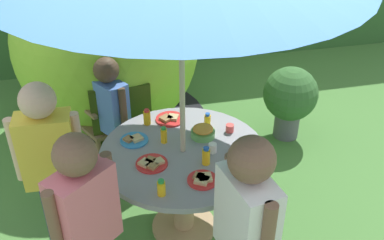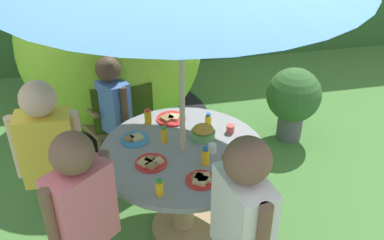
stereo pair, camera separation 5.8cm
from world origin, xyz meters
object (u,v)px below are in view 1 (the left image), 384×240
object	(u,v)px
wooden_chair	(101,104)
child_in_pink_shirt	(84,210)
snack_bowl	(203,132)
plate_mid_right	(170,119)
dome_tent	(106,43)
plate_mid_left	(242,152)
garden_table	(183,169)
child_in_yellow_shirt	(48,150)
juice_bottle_near_right	(164,135)
plate_front_edge	(151,163)
juice_bottle_back_edge	(161,188)
plate_near_left	(202,179)
cup_near	(213,148)
child_in_white_shirt	(246,218)
plate_center_front	(134,140)
juice_bottle_center_back	(206,156)
potted_plant	(290,97)
juice_bottle_far_right	(147,117)
juice_bottle_far_left	(207,120)
child_in_blue_shirt	(110,106)
cup_far	(230,128)

from	to	relation	value
wooden_chair	child_in_pink_shirt	distance (m)	1.62
snack_bowl	plate_mid_right	size ratio (longest dim) A/B	0.79
dome_tent	plate_mid_left	world-z (taller)	dome_tent
garden_table	child_in_yellow_shirt	size ratio (longest dim) A/B	0.86
juice_bottle_near_right	wooden_chair	bearing A→B (deg)	114.60
plate_front_edge	juice_bottle_back_edge	distance (m)	0.30
plate_near_left	cup_near	xyz separation A→B (m)	(0.14, 0.28, 0.02)
dome_tent	child_in_white_shirt	world-z (taller)	dome_tent
juice_bottle_near_right	garden_table	bearing A→B (deg)	-49.37
plate_center_front	plate_mid_left	xyz separation A→B (m)	(0.69, -0.32, 0.00)
child_in_pink_shirt	plate_center_front	world-z (taller)	child_in_pink_shirt
child_in_pink_shirt	juice_bottle_center_back	bearing A→B (deg)	-13.86
snack_bowl	plate_front_edge	size ratio (longest dim) A/B	0.82
dome_tent	plate_near_left	world-z (taller)	dome_tent
wooden_chair	potted_plant	xyz separation A→B (m)	(1.78, -0.01, -0.15)
child_in_pink_shirt	child_in_white_shirt	bearing A→B (deg)	-59.95
dome_tent	juice_bottle_far_right	size ratio (longest dim) A/B	16.14
plate_near_left	plate_mid_left	world-z (taller)	same
plate_mid_right	juice_bottle_far_left	bearing A→B (deg)	-28.65
garden_table	plate_center_front	distance (m)	0.41
potted_plant	snack_bowl	xyz separation A→B (m)	(-1.08, -0.87, 0.33)
potted_plant	plate_front_edge	world-z (taller)	plate_front_edge
plate_near_left	juice_bottle_near_right	size ratio (longest dim) A/B	1.54
cup_near	child_in_blue_shirt	bearing A→B (deg)	130.00
plate_center_front	juice_bottle_far_right	distance (m)	0.24
juice_bottle_center_back	cup_far	xyz separation A→B (m)	(0.26, 0.33, -0.03)
garden_table	snack_bowl	size ratio (longest dim) A/B	6.59
child_in_yellow_shirt	cup_far	size ratio (longest dim) A/B	22.54
snack_bowl	potted_plant	bearing A→B (deg)	38.68
child_in_blue_shirt	plate_front_edge	bearing A→B (deg)	-18.00
potted_plant	juice_bottle_back_edge	world-z (taller)	juice_bottle_back_edge
plate_mid_right	juice_bottle_back_edge	world-z (taller)	juice_bottle_back_edge
child_in_yellow_shirt	child_in_white_shirt	bearing A→B (deg)	-38.36
juice_bottle_far_right	potted_plant	bearing A→B (deg)	23.01
juice_bottle_far_left	juice_bottle_back_edge	xyz separation A→B (m)	(-0.46, -0.67, 0.00)
snack_bowl	plate_front_edge	xyz separation A→B (m)	(-0.41, -0.24, -0.03)
juice_bottle_far_right	juice_bottle_far_left	bearing A→B (deg)	-15.93
plate_mid_right	child_in_yellow_shirt	bearing A→B (deg)	-157.15
child_in_blue_shirt	juice_bottle_center_back	size ratio (longest dim) A/B	8.98
juice_bottle_far_left	child_in_pink_shirt	bearing A→B (deg)	-137.44
juice_bottle_far_right	cup_far	distance (m)	0.62
cup_near	juice_bottle_center_back	bearing A→B (deg)	-123.62
juice_bottle_far_left	juice_bottle_back_edge	bearing A→B (deg)	-124.38
dome_tent	potted_plant	size ratio (longest dim) A/B	2.74
child_in_blue_shirt	plate_mid_left	size ratio (longest dim) A/B	6.25
cup_far	dome_tent	bearing A→B (deg)	117.35
potted_plant	child_in_blue_shirt	distance (m)	1.76
plate_mid_right	plate_front_edge	world-z (taller)	same
garden_table	child_in_pink_shirt	world-z (taller)	child_in_pink_shirt
snack_bowl	juice_bottle_near_right	world-z (taller)	juice_bottle_near_right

